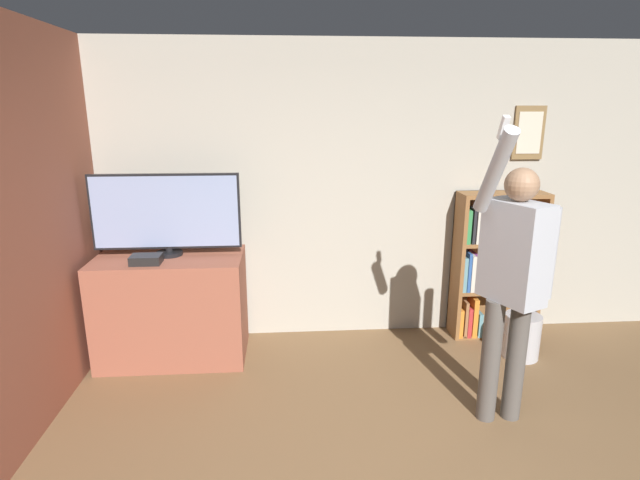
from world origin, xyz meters
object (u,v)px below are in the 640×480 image
person (513,274)px  game_console (146,259)px  waste_bin (522,336)px  television (166,213)px  bookshelf (488,268)px

person → game_console: bearing=-134.0°
waste_bin → television: bearing=174.6°
person → bookshelf: bearing=138.1°
game_console → bookshelf: (3.00, 0.42, -0.28)m
game_console → television: bearing=59.5°
television → game_console: television is taller
game_console → bookshelf: bearing=8.0°
bookshelf → television: bearing=-176.1°
television → game_console: size_ratio=5.10×
person → waste_bin: bearing=121.8°
game_console → person: size_ratio=0.11×
television → bookshelf: size_ratio=0.88×
bookshelf → waste_bin: bearing=-72.7°
television → person: (2.46, -1.13, -0.20)m
television → bookshelf: (2.87, 0.20, -0.61)m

